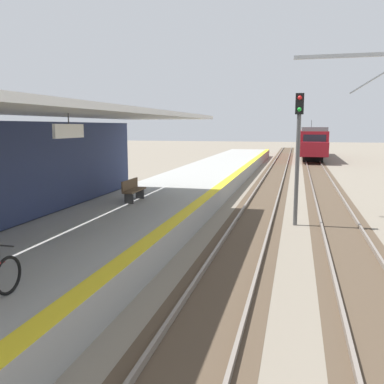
% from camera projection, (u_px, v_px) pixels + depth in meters
% --- Properties ---
extents(station_platform, '(5.00, 80.00, 0.91)m').
position_uv_depth(station_platform, '(148.00, 210.00, 17.63)').
color(station_platform, '#999993').
rests_on(station_platform, ground).
extents(track_pair_nearest_platform, '(2.34, 120.00, 0.16)m').
position_uv_depth(track_pair_nearest_platform, '(260.00, 206.00, 20.47)').
color(track_pair_nearest_platform, '#4C3D2D').
rests_on(track_pair_nearest_platform, ground).
extents(track_pair_middle, '(2.34, 120.00, 0.16)m').
position_uv_depth(track_pair_middle, '(333.00, 210.00, 19.65)').
color(track_pair_middle, '#4C3D2D').
rests_on(track_pair_middle, ground).
extents(approaching_train, '(2.93, 19.60, 4.76)m').
position_uv_depth(approaching_train, '(312.00, 141.00, 52.04)').
color(approaching_train, maroon).
rests_on(approaching_train, ground).
extents(rail_signal_post, '(0.32, 0.34, 5.20)m').
position_uv_depth(rail_signal_post, '(298.00, 146.00, 16.33)').
color(rail_signal_post, '#4C4C4C').
rests_on(rail_signal_post, ground).
extents(platform_bench, '(0.45, 1.60, 0.88)m').
position_uv_depth(platform_bench, '(133.00, 189.00, 17.13)').
color(platform_bench, brown).
rests_on(platform_bench, station_platform).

